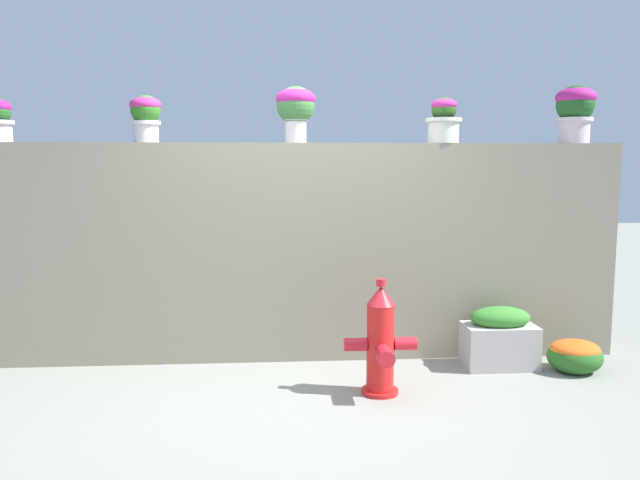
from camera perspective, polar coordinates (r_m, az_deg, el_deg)
ground_plane at (r=4.62m, az=-1.46°, el=-13.87°), size 24.00×24.00×0.00m
stone_wall at (r=5.27m, az=-1.93°, el=-1.08°), size 5.37×0.30×1.81m
potted_plant_1 at (r=5.33m, az=-15.56°, el=10.96°), size 0.25×0.25×0.38m
potted_plant_2 at (r=5.25m, az=-2.23°, el=12.04°), size 0.33×0.33×0.46m
potted_plant_3 at (r=5.37m, az=11.18°, el=10.71°), size 0.30×0.30×0.38m
potted_plant_4 at (r=5.81m, az=22.18°, el=11.02°), size 0.33×0.33×0.49m
fire_hydrant at (r=4.54m, az=5.53°, el=-9.32°), size 0.52×0.41×0.84m
flower_bush_left at (r=5.44m, az=22.16°, el=-9.61°), size 0.43×0.39×0.27m
planter_box at (r=5.33m, az=15.99°, el=-8.58°), size 0.58×0.34×0.50m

